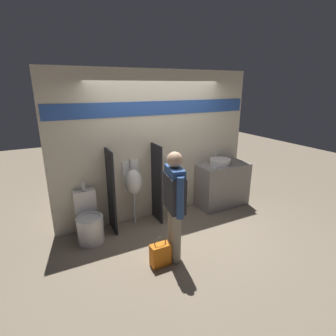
{
  "coord_description": "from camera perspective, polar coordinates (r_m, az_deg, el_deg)",
  "views": [
    {
      "loc": [
        -2.01,
        -3.69,
        2.43
      ],
      "look_at": [
        0.0,
        0.17,
        1.05
      ],
      "focal_mm": 28.0,
      "sensor_mm": 36.0,
      "label": 1
    }
  ],
  "objects": [
    {
      "name": "urinal_near_counter",
      "position": [
        4.67,
        -7.59,
        -3.03
      ],
      "size": [
        0.31,
        0.28,
        1.2
      ],
      "color": "silver",
      "rests_on": "ground_plane"
    },
    {
      "name": "display_wall",
      "position": [
        4.85,
        -2.35,
        4.88
      ],
      "size": [
        3.84,
        0.07,
        2.7
      ],
      "color": "beige",
      "rests_on": "ground_plane"
    },
    {
      "name": "divider_near_counter",
      "position": [
        4.51,
        -12.26,
        -5.07
      ],
      "size": [
        0.03,
        0.42,
        1.44
      ],
      "color": "black",
      "rests_on": "ground_plane"
    },
    {
      "name": "toilet",
      "position": [
        4.51,
        -16.77,
        -11.31
      ],
      "size": [
        0.43,
        0.59,
        0.93
      ],
      "color": "white",
      "rests_on": "ground_plane"
    },
    {
      "name": "person_in_vest",
      "position": [
        3.6,
        1.41,
        -6.9
      ],
      "size": [
        0.28,
        0.55,
        1.61
      ],
      "rotation": [
        0.0,
        0.0,
        1.38
      ],
      "color": "gray",
      "rests_on": "ground_plane"
    },
    {
      "name": "sink_basin",
      "position": [
        5.42,
        11.28,
        1.43
      ],
      "size": [
        0.42,
        0.42,
        0.25
      ],
      "color": "white",
      "rests_on": "sink_counter"
    },
    {
      "name": "divider_mid",
      "position": [
        4.77,
        -2.45,
        -3.37
      ],
      "size": [
        0.03,
        0.42,
        1.44
      ],
      "color": "black",
      "rests_on": "ground_plane"
    },
    {
      "name": "ground_plane",
      "position": [
        4.85,
        0.95,
        -12.47
      ],
      "size": [
        16.0,
        16.0,
        0.0
      ],
      "primitive_type": "plane",
      "color": "gray"
    },
    {
      "name": "sink_counter",
      "position": [
        5.57,
        11.72,
        -3.61
      ],
      "size": [
        1.06,
        0.53,
        0.9
      ],
      "color": "gray",
      "rests_on": "ground_plane"
    },
    {
      "name": "urinal_far",
      "position": [
        5.0,
        1.55,
        -1.47
      ],
      "size": [
        0.31,
        0.28,
        1.2
      ],
      "color": "silver",
      "rests_on": "ground_plane"
    },
    {
      "name": "cell_phone",
      "position": [
        5.16,
        10.02,
        0.09
      ],
      "size": [
        0.07,
        0.14,
        0.01
      ],
      "color": "#B7B7BC",
      "rests_on": "sink_counter"
    },
    {
      "name": "shopping_bag",
      "position": [
        3.85,
        -1.68,
        -18.31
      ],
      "size": [
        0.28,
        0.15,
        0.45
      ],
      "color": "orange",
      "rests_on": "ground_plane"
    }
  ]
}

